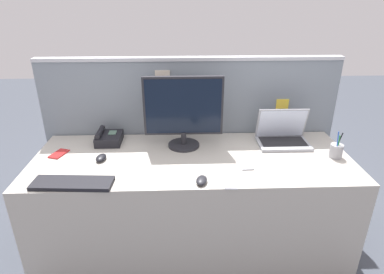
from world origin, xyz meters
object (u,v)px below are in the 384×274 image
cell_phone_white_slab (230,182)px  cell_phone_silver_slab (245,164)px  desk_phone (108,138)px  pen_cup (336,151)px  cell_phone_red_case (59,154)px  computer_mouse_right_hand (101,158)px  desktop_monitor (183,110)px  laptop (282,135)px  computer_mouse_left_hand (202,180)px  keyboard_main (72,183)px

cell_phone_white_slab → cell_phone_silver_slab: 0.23m
cell_phone_silver_slab → desk_phone: bearing=152.8°
pen_cup → cell_phone_silver_slab: bearing=-172.0°
desk_phone → cell_phone_red_case: desk_phone is taller
computer_mouse_right_hand → pen_cup: bearing=6.4°
desktop_monitor → laptop: bearing=1.5°
computer_mouse_left_hand → cell_phone_white_slab: (0.16, -0.00, -0.01)m
cell_phone_silver_slab → keyboard_main: bearing=-174.8°
cell_phone_red_case → laptop: bearing=23.9°
desktop_monitor → computer_mouse_right_hand: 0.61m
cell_phone_silver_slab → cell_phone_red_case: same height
laptop → cell_phone_red_case: size_ratio=2.67×
laptop → desk_phone: size_ratio=1.78×
cell_phone_red_case → pen_cup: bearing=15.8°
keyboard_main → computer_mouse_left_hand: 0.71m
desktop_monitor → keyboard_main: 0.83m
laptop → pen_cup: 0.36m
laptop → pen_cup: size_ratio=1.89×
computer_mouse_left_hand → cell_phone_white_slab: computer_mouse_left_hand is taller
desktop_monitor → pen_cup: desktop_monitor is taller
computer_mouse_right_hand → computer_mouse_left_hand: size_ratio=1.00×
laptop → cell_phone_white_slab: 0.67m
pen_cup → laptop: bearing=140.8°
laptop → cell_phone_white_slab: (-0.44, -0.51, -0.06)m
pen_cup → cell_phone_silver_slab: size_ratio=1.40×
desktop_monitor → cell_phone_silver_slab: desktop_monitor is taller
computer_mouse_left_hand → pen_cup: 0.92m
keyboard_main → cell_phone_silver_slab: (1.00, 0.19, -0.01)m
desk_phone → cell_phone_silver_slab: size_ratio=1.49×
desktop_monitor → desk_phone: desktop_monitor is taller
laptop → cell_phone_white_slab: bearing=-130.7°
computer_mouse_left_hand → pen_cup: pen_cup is taller
desk_phone → cell_phone_red_case: 0.34m
desktop_monitor → keyboard_main: desktop_monitor is taller
computer_mouse_right_hand → pen_cup: 1.50m
keyboard_main → computer_mouse_left_hand: (0.71, -0.00, 0.01)m
desktop_monitor → cell_phone_white_slab: 0.61m
laptop → desk_phone: 1.22m
pen_cup → cell_phone_white_slab: size_ratio=1.23×
laptop → cell_phone_silver_slab: (-0.32, -0.31, -0.06)m
desktop_monitor → desk_phone: 0.58m
computer_mouse_left_hand → cell_phone_silver_slab: bearing=47.2°
keyboard_main → computer_mouse_right_hand: size_ratio=4.41×
desk_phone → computer_mouse_right_hand: desk_phone is taller
pen_cup → desk_phone: bearing=169.6°
computer_mouse_right_hand → cell_phone_red_case: (-0.29, 0.09, -0.01)m
laptop → pen_cup: bearing=-39.2°
desk_phone → cell_phone_white_slab: 0.96m
laptop → keyboard_main: bearing=-159.1°
desk_phone → keyboard_main: 0.56m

